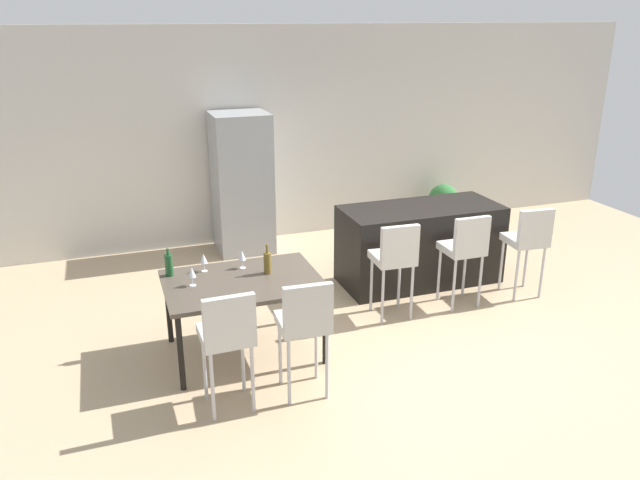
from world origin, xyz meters
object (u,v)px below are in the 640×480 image
Objects in this scene: dining_chair_near at (227,333)px; wine_bottle_inner at (267,262)px; kitchen_island at (420,244)px; dining_table at (243,286)px; wine_bottle_near at (169,265)px; bar_chair_left at (395,256)px; bar_chair_right at (528,238)px; refrigerator at (242,183)px; potted_plant at (443,201)px; wine_glass_right at (204,259)px; bar_chair_middle at (465,246)px; wine_glass_middle at (242,256)px; wine_glass_left at (192,273)px; dining_chair_far at (305,320)px.

wine_bottle_inner is (0.57, 0.94, 0.15)m from dining_chair_near.
kitchen_island is at bearing 23.26° from wine_bottle_inner.
wine_bottle_near is at bearing 151.90° from dining_table.
bar_chair_right is (1.62, 0.00, 0.00)m from bar_chair_left.
wine_bottle_inner is (0.87, -0.25, 0.00)m from wine_bottle_near.
refrigerator is (1.22, 2.38, 0.07)m from wine_bottle_near.
bar_chair_right reaches higher than potted_plant.
kitchen_island is 1.77× the size of bar_chair_left.
wine_bottle_inner reaches higher than wine_glass_right.
dining_table is at bearing -175.63° from bar_chair_middle.
wine_glass_middle is at bearing 177.76° from bar_chair_middle.
kitchen_island is 2.41m from wine_glass_middle.
wine_glass_middle is at bearing 178.33° from bar_chair_right.
kitchen_island is at bearing -45.24° from refrigerator.
bar_chair_middle is 1.65× the size of potted_plant.
wine_glass_left is at bearing -161.24° from kitchen_island.
wine_glass_right is at bearing 173.23° from wine_glass_middle.
kitchen_island is 1.01× the size of refrigerator.
potted_plant is (3.65, 2.70, -0.30)m from dining_table.
wine_glass_right is at bearing -148.94° from potted_plant.
wine_bottle_inner is at bearing 93.34° from dining_chair_far.
bar_chair_middle is 2.74m from wine_glass_right.
kitchen_island reaches higher than wine_glass_middle.
wine_glass_middle is at bearing -146.03° from potted_plant.
wine_bottle_near is at bearing 104.01° from dining_chair_near.
dining_chair_near is (-2.65, -1.83, 0.24)m from kitchen_island.
bar_chair_middle is 3.98× the size of wine_bottle_near.
bar_chair_right reaches higher than wine_glass_left.
bar_chair_right is 3.11m from dining_chair_far.
kitchen_island reaches higher than wine_glass_left.
bar_chair_middle reaches higher than wine_bottle_near.
wine_glass_middle is at bearing 133.77° from wine_bottle_inner.
wine_bottle_inner is at bearing -177.91° from bar_chair_right.
wine_glass_left is 4.92m from potted_plant.
bar_chair_left is at bearing 179.99° from bar_chair_middle.
wine_glass_middle is 1.00× the size of wine_glass_right.
wine_bottle_near is 0.32m from wine_glass_right.
refrigerator reaches higher than wine_bottle_inner.
dining_chair_far reaches higher than potted_plant.
dining_chair_far is (-2.02, -1.83, 0.24)m from kitchen_island.
dining_chair_near is at bearing -159.23° from bar_chair_middle.
wine_bottle_near is (-2.95, -0.64, 0.39)m from kitchen_island.
kitchen_island is at bearing 34.63° from dining_chair_near.
potted_plant is (1.21, 2.51, -0.32)m from bar_chair_middle.
wine_bottle_near is 0.41× the size of potted_plant.
kitchen_island is 1.32× the size of dining_table.
bar_chair_left is 1.00× the size of bar_chair_right.
bar_chair_right is 3.19m from wine_glass_middle.
wine_glass_middle is 0.09× the size of refrigerator.
bar_chair_middle reaches higher than wine_glass_left.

